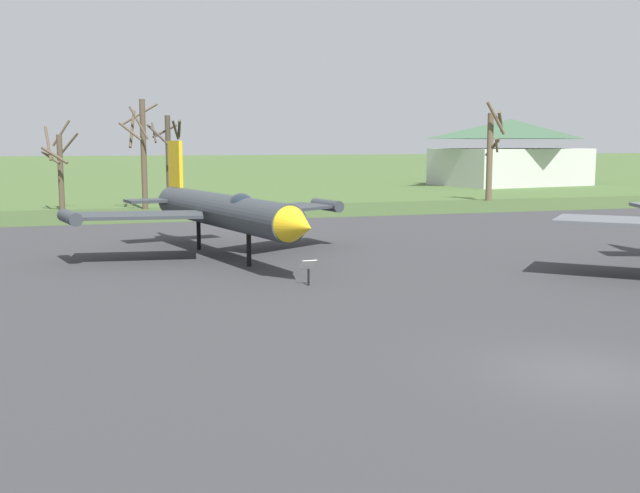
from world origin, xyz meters
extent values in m
plane|color=#425B2D|center=(0.00, 0.00, 0.00)|extent=(600.00, 600.00, 0.00)
cube|color=#333335|center=(0.00, 13.82, 0.03)|extent=(83.55, 46.06, 0.05)
cube|color=#394E27|center=(0.00, 42.85, 0.03)|extent=(143.55, 12.00, 0.06)
cylinder|color=#33383D|center=(-4.94, 20.28, 2.24)|extent=(4.62, 13.54, 1.56)
cone|color=yellow|center=(-3.20, 12.86, 2.24)|extent=(1.79, 1.98, 1.44)
cylinder|color=black|center=(-6.56, 27.18, 2.24)|extent=(1.26, 1.09, 1.09)
ellipsoid|color=#19232D|center=(-4.43, 18.08, 2.67)|extent=(1.09, 2.04, 1.02)
cube|color=#33383D|center=(-8.72, 20.34, 2.12)|extent=(6.05, 3.49, 0.15)
cube|color=#33383D|center=(-1.59, 22.02, 2.12)|extent=(6.37, 5.52, 0.15)
cylinder|color=#33383D|center=(-11.64, 20.20, 2.12)|extent=(1.14, 2.57, 0.58)
cylinder|color=#33383D|center=(1.09, 23.19, 2.12)|extent=(1.14, 2.57, 0.58)
cube|color=yellow|center=(-6.35, 26.28, 4.24)|extent=(0.58, 1.73, 2.44)
cube|color=#33383D|center=(-7.78, 25.82, 2.36)|extent=(2.63, 1.96, 0.15)
cube|color=#33383D|center=(-4.87, 26.51, 2.36)|extent=(2.63, 1.96, 0.15)
cylinder|color=black|center=(-4.26, 17.38, 0.73)|extent=(0.21, 0.21, 1.46)
cylinder|color=black|center=(-5.62, 23.18, 0.73)|extent=(0.21, 0.21, 1.46)
cylinder|color=black|center=(-3.02, 12.35, 0.34)|extent=(0.08, 0.08, 0.68)
cube|color=white|center=(-3.02, 12.35, 0.86)|extent=(0.61, 0.36, 0.35)
cylinder|color=brown|center=(-12.87, 48.60, 2.99)|extent=(0.43, 0.43, 5.97)
cylinder|color=brown|center=(-12.72, 49.25, 6.09)|extent=(1.49, 0.52, 2.08)
cylinder|color=brown|center=(-13.53, 47.96, 4.21)|extent=(1.49, 1.54, 1.07)
cylinder|color=brown|center=(-13.69, 48.42, 5.30)|extent=(0.60, 1.84, 2.68)
cylinder|color=brown|center=(-12.30, 49.43, 5.09)|extent=(1.86, 1.36, 2.12)
cylinder|color=brown|center=(-13.23, 47.68, 4.38)|extent=(2.04, 0.97, 1.39)
cylinder|color=brown|center=(-6.53, 47.55, 4.37)|extent=(0.45, 0.45, 8.75)
cylinder|color=brown|center=(-7.54, 46.79, 6.20)|extent=(1.72, 2.20, 1.50)
cylinder|color=brown|center=(-7.34, 47.79, 6.41)|extent=(0.75, 1.88, 2.97)
cylinder|color=brown|center=(-6.87, 46.91, 6.87)|extent=(1.47, 0.90, 2.58)
cylinder|color=brown|center=(-6.66, 48.99, 7.60)|extent=(2.97, 0.44, 1.84)
cylinder|color=#42382D|center=(-4.30, 50.52, 3.80)|extent=(0.45, 0.45, 7.60)
cylinder|color=#42382D|center=(-5.09, 49.67, 5.89)|extent=(1.94, 1.80, 1.96)
cylinder|color=#42382D|center=(-5.44, 50.49, 6.17)|extent=(0.24, 2.38, 1.73)
cylinder|color=#42382D|center=(-4.45, 51.54, 6.30)|extent=(2.13, 0.49, 1.19)
cylinder|color=#42382D|center=(-3.69, 50.26, 6.41)|extent=(0.77, 1.43, 1.61)
cylinder|color=#42382D|center=(-3.35, 50.47, 6.49)|extent=(0.36, 2.05, 1.50)
cylinder|color=brown|center=(24.40, 47.77, 4.00)|extent=(0.56, 0.56, 8.00)
cylinder|color=brown|center=(24.87, 47.41, 5.10)|extent=(0.97, 1.18, 1.32)
cylinder|color=brown|center=(24.89, 48.14, 4.89)|extent=(1.07, 1.30, 1.66)
cylinder|color=brown|center=(24.41, 46.88, 7.53)|extent=(2.03, 0.33, 2.96)
cylinder|color=brown|center=(25.08, 47.19, 7.22)|extent=(1.51, 1.70, 1.88)
cube|color=beige|center=(40.21, 70.69, 2.29)|extent=(18.95, 14.35, 4.58)
pyramid|color=#38563D|center=(40.21, 70.69, 7.02)|extent=(19.90, 15.06, 2.44)
camera|label=1|loc=(-10.77, -14.64, 5.39)|focal=42.70mm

